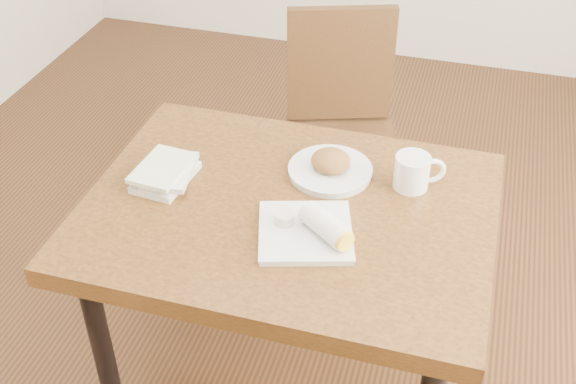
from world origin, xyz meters
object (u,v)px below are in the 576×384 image
(coffee_mug, at_px, (414,171))
(book_stack, at_px, (166,173))
(plate_burrito, at_px, (311,230))
(table, at_px, (288,230))
(plate_scone, at_px, (330,167))
(chair_far, at_px, (341,121))

(coffee_mug, xyz_separation_m, book_stack, (-0.69, -0.17, -0.03))
(coffee_mug, xyz_separation_m, plate_burrito, (-0.22, -0.30, -0.03))
(table, bearing_deg, coffee_mug, 30.93)
(plate_scone, bearing_deg, table, -112.74)
(table, distance_m, plate_burrito, 0.18)
(chair_far, bearing_deg, coffee_mug, -61.11)
(plate_burrito, bearing_deg, book_stack, 164.73)
(plate_burrito, bearing_deg, table, 131.53)
(table, relative_size, book_stack, 5.23)
(table, relative_size, chair_far, 1.18)
(plate_scone, distance_m, plate_burrito, 0.29)
(table, distance_m, coffee_mug, 0.39)
(coffee_mug, height_order, book_stack, coffee_mug)
(table, distance_m, chair_far, 0.81)
(table, height_order, plate_burrito, plate_burrito)
(chair_far, xyz_separation_m, plate_scone, (0.10, -0.62, 0.23))
(table, bearing_deg, plate_burrito, -48.47)
(chair_far, bearing_deg, table, -88.50)
(coffee_mug, distance_m, book_stack, 0.71)
(chair_far, relative_size, book_stack, 4.43)
(chair_far, relative_size, coffee_mug, 6.59)
(table, bearing_deg, book_stack, 176.86)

